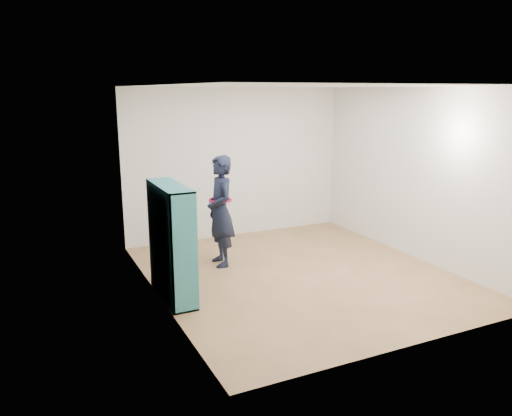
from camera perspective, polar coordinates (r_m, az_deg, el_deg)
name	(u,v)px	position (r m, az deg, el deg)	size (l,w,h in m)	color
floor	(300,274)	(7.16, 5.00, -7.56)	(4.50, 4.50, 0.00)	olive
ceiling	(304,86)	(6.69, 5.46, 13.73)	(4.50, 4.50, 0.00)	white
wall_left	(156,197)	(6.06, -11.33, 1.20)	(0.02, 4.50, 2.60)	silver
wall_right	(415,174)	(8.00, 17.70, 3.73)	(0.02, 4.50, 2.60)	silver
wall_back	(236,163)	(8.79, -2.25, 5.16)	(4.00, 0.02, 2.60)	silver
wall_front	(420,223)	(5.05, 18.27, -1.63)	(4.00, 0.02, 2.60)	silver
bookshelf	(170,245)	(6.24, -9.79, -4.16)	(0.32, 1.08, 1.44)	#287D77
person	(220,211)	(7.32, -4.09, -0.35)	(0.43, 0.62, 1.64)	black
smartphone	(209,203)	(7.35, -5.34, 0.54)	(0.02, 0.09, 0.13)	silver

